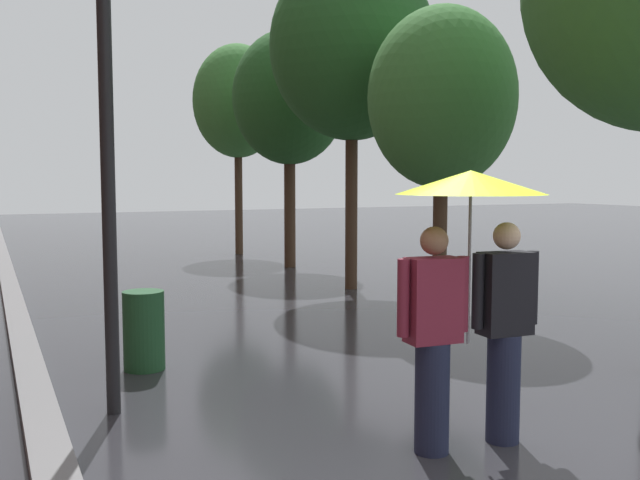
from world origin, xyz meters
TOP-DOWN VIEW (x-y plane):
  - ground_plane at (0.00, 0.00)m, footprint 80.00×80.00m
  - kerb_strip at (-3.20, 10.00)m, footprint 0.30×36.00m
  - street_tree_1 at (2.61, 5.08)m, footprint 2.20×2.20m
  - street_tree_2 at (2.56, 7.83)m, footprint 2.99×2.99m
  - street_tree_3 at (2.79, 11.31)m, footprint 2.59×2.59m
  - street_tree_4 at (2.65, 14.53)m, footprint 2.39×2.39m
  - couple_under_umbrella at (-0.27, 0.55)m, footprint 1.22×1.13m
  - street_lamp_post at (-2.60, 2.50)m, footprint 0.24×0.24m
  - litter_bin at (-2.06, 3.83)m, footprint 0.44×0.44m

SIDE VIEW (x-z plane):
  - ground_plane at x=0.00m, z-range 0.00..0.00m
  - kerb_strip at x=-3.20m, z-range 0.00..0.12m
  - litter_bin at x=-2.06m, z-range 0.00..0.85m
  - couple_under_umbrella at x=-0.27m, z-range 0.35..2.47m
  - street_lamp_post at x=-2.60m, z-range 0.36..4.38m
  - street_tree_1 at x=2.61m, z-range 0.93..5.51m
  - street_tree_3 at x=2.79m, z-range 1.16..6.56m
  - street_tree_4 at x=2.65m, z-range 1.28..6.89m
  - street_tree_2 at x=2.56m, z-range 1.35..7.48m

